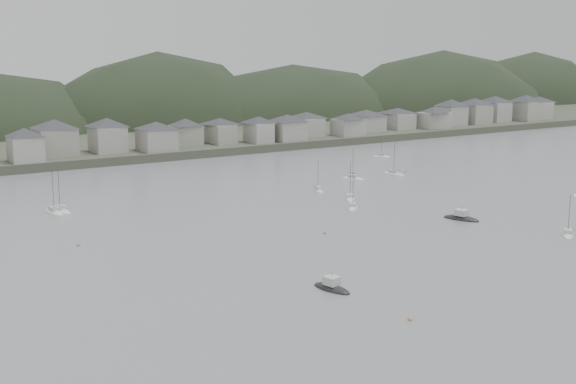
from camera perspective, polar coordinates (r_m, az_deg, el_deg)
ground at (r=116.41m, az=20.53°, el=-8.94°), size 900.00×900.00×0.00m
far_shore_land at (r=372.16m, az=-18.60°, el=4.84°), size 900.00×250.00×3.00m
forested_ridge at (r=350.35m, az=-16.68°, el=2.48°), size 851.55×103.94×102.57m
waterfront_town at (r=285.96m, az=-3.14°, el=5.12°), size 451.48×28.46×12.92m
moored_fleet at (r=144.21m, az=-3.79°, el=-4.32°), size 240.23×165.48×13.42m
motor_launch_near at (r=172.11m, az=13.43°, el=-2.02°), size 5.91×9.24×4.06m
motor_launch_far at (r=119.78m, az=3.45°, el=-7.51°), size 4.18×8.00×3.82m
mooring_buoys at (r=144.41m, az=-1.93°, el=-4.30°), size 140.82×108.34×0.70m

